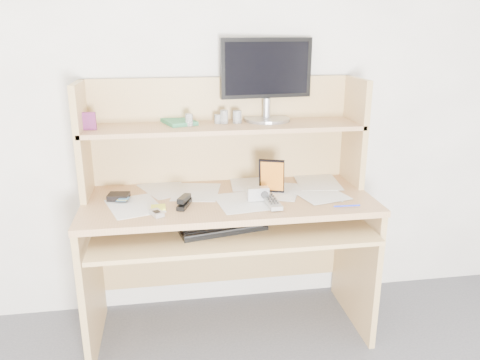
{
  "coord_description": "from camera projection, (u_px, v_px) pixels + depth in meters",
  "views": [
    {
      "loc": [
        -0.28,
        -0.65,
        1.53
      ],
      "look_at": [
        0.05,
        1.43,
        0.85
      ],
      "focal_mm": 35.0,
      "sensor_mm": 36.0,
      "label": 1
    }
  ],
  "objects": [
    {
      "name": "chip_stack_b",
      "position": [
        189.0,
        120.0,
        2.28
      ],
      "size": [
        0.05,
        0.05,
        0.06
      ],
      "primitive_type": "cylinder",
      "rotation": [
        0.0,
        0.0,
        0.35
      ],
      "color": "silver",
      "rests_on": "desk"
    },
    {
      "name": "digital_camera",
      "position": [
        258.0,
        194.0,
        2.22
      ],
      "size": [
        0.1,
        0.04,
        0.06
      ],
      "primitive_type": "cube",
      "rotation": [
        0.0,
        0.0,
        0.04
      ],
      "color": "#B1B1B4",
      "rests_on": "paper_clutter"
    },
    {
      "name": "desk",
      "position": [
        227.0,
        202.0,
        2.38
      ],
      "size": [
        1.4,
        0.7,
        1.3
      ],
      "color": "tan",
      "rests_on": "floor"
    },
    {
      "name": "paper_clutter",
      "position": [
        229.0,
        197.0,
        2.28
      ],
      "size": [
        1.32,
        0.54,
        0.01
      ],
      "primitive_type": "cube",
      "color": "silver",
      "rests_on": "desk"
    },
    {
      "name": "sticky_note_pad",
      "position": [
        158.0,
        207.0,
        2.14
      ],
      "size": [
        0.07,
        0.07,
        0.01
      ],
      "primitive_type": "cube",
      "rotation": [
        0.0,
        0.0,
        0.02
      ],
      "color": "#F0FE42",
      "rests_on": "desk"
    },
    {
      "name": "flip_phone",
      "position": [
        157.0,
        212.0,
        2.05
      ],
      "size": [
        0.07,
        0.09,
        0.02
      ],
      "primitive_type": "cube",
      "rotation": [
        0.0,
        0.0,
        0.43
      ],
      "color": "#B6B6B9",
      "rests_on": "paper_clutter"
    },
    {
      "name": "chip_stack_c",
      "position": [
        218.0,
        119.0,
        2.35
      ],
      "size": [
        0.04,
        0.04,
        0.05
      ],
      "primitive_type": "cylinder",
      "rotation": [
        0.0,
        0.0,
        -0.23
      ],
      "color": "black",
      "rests_on": "desk"
    },
    {
      "name": "blue_pen",
      "position": [
        347.0,
        206.0,
        2.15
      ],
      "size": [
        0.12,
        0.01,
        0.01
      ],
      "primitive_type": "cylinder",
      "rotation": [
        1.57,
        0.0,
        1.54
      ],
      "color": "#1C2DD4",
      "rests_on": "paper_clutter"
    },
    {
      "name": "shelf_book",
      "position": [
        179.0,
        122.0,
        2.35
      ],
      "size": [
        0.19,
        0.22,
        0.02
      ],
      "primitive_type": "cube",
      "rotation": [
        0.0,
        0.0,
        0.32
      ],
      "color": "#2F764E",
      "rests_on": "desk"
    },
    {
      "name": "chip_stack_d",
      "position": [
        224.0,
        117.0,
        2.34
      ],
      "size": [
        0.05,
        0.05,
        0.07
      ],
      "primitive_type": "cylinder",
      "rotation": [
        0.0,
        0.0,
        -0.4
      ],
      "color": "white",
      "rests_on": "desk"
    },
    {
      "name": "chip_stack_a",
      "position": [
        237.0,
        117.0,
        2.36
      ],
      "size": [
        0.05,
        0.05,
        0.06
      ],
      "primitive_type": "cylinder",
      "rotation": [
        0.0,
        0.0,
        -0.2
      ],
      "color": "black",
      "rests_on": "desk"
    },
    {
      "name": "keyboard",
      "position": [
        223.0,
        228.0,
        2.15
      ],
      "size": [
        0.42,
        0.22,
        0.03
      ],
      "rotation": [
        0.0,
        0.0,
        0.21
      ],
      "color": "black",
      "rests_on": "desk"
    },
    {
      "name": "card_box",
      "position": [
        89.0,
        121.0,
        2.19
      ],
      "size": [
        0.06,
        0.02,
        0.08
      ],
      "primitive_type": "cube",
      "rotation": [
        0.0,
        0.0,
        -0.05
      ],
      "color": "maroon",
      "rests_on": "desk"
    },
    {
      "name": "tv_remote",
      "position": [
        272.0,
        202.0,
        2.18
      ],
      "size": [
        0.06,
        0.2,
        0.02
      ],
      "primitive_type": "cube",
      "rotation": [
        0.0,
        0.0,
        0.05
      ],
      "color": "gray",
      "rests_on": "paper_clutter"
    },
    {
      "name": "back_wall",
      "position": [
        220.0,
        86.0,
        2.43
      ],
      "size": [
        3.6,
        0.04,
        2.5
      ],
      "primitive_type": "cube",
      "color": "white",
      "rests_on": "floor"
    },
    {
      "name": "stapler",
      "position": [
        184.0,
        201.0,
        2.16
      ],
      "size": [
        0.08,
        0.14,
        0.04
      ],
      "primitive_type": "cube",
      "rotation": [
        0.0,
        0.0,
        -0.33
      ],
      "color": "black",
      "rests_on": "paper_clutter"
    },
    {
      "name": "wallet",
      "position": [
        119.0,
        196.0,
        2.25
      ],
      "size": [
        0.11,
        0.09,
        0.02
      ],
      "primitive_type": "cube",
      "rotation": [
        0.0,
        0.0,
        -0.15
      ],
      "color": "black",
      "rests_on": "paper_clutter"
    },
    {
      "name": "monitor",
      "position": [
        267.0,
        77.0,
        2.38
      ],
      "size": [
        0.48,
        0.24,
        0.41
      ],
      "rotation": [
        0.0,
        0.0,
        0.11
      ],
      "color": "#9F9FA3",
      "rests_on": "desk"
    },
    {
      "name": "game_case",
      "position": [
        272.0,
        176.0,
        2.3
      ],
      "size": [
        0.12,
        0.05,
        0.18
      ],
      "primitive_type": "cube",
      "rotation": [
        0.0,
        0.0,
        -0.33
      ],
      "color": "black",
      "rests_on": "paper_clutter"
    }
  ]
}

